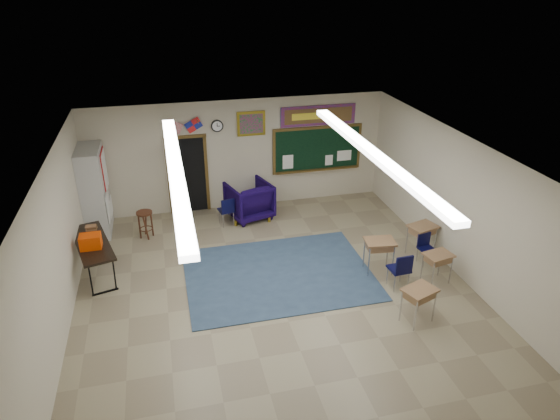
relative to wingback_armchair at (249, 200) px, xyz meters
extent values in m
plane|color=#857A5C|center=(-0.11, -3.72, -0.49)|extent=(9.00, 9.00, 0.00)
cube|color=#BBB498|center=(-0.11, 0.78, 1.01)|extent=(8.00, 0.04, 3.00)
cube|color=#BBB498|center=(-0.11, -8.22, 1.01)|extent=(8.00, 0.04, 3.00)
cube|color=#BBB498|center=(-4.11, -3.72, 1.01)|extent=(0.04, 9.00, 3.00)
cube|color=#BBB498|center=(3.89, -3.72, 1.01)|extent=(0.04, 9.00, 3.00)
cube|color=silver|center=(-0.11, -3.72, 2.51)|extent=(8.00, 9.00, 0.04)
cube|color=#334A62|center=(0.09, -2.92, -0.48)|extent=(4.00, 3.00, 0.02)
cube|color=black|center=(-1.51, 0.77, 0.56)|extent=(0.95, 0.04, 2.10)
cube|color=silver|center=(-1.85, 0.33, 0.54)|extent=(0.35, 0.86, 2.05)
cube|color=#543D18|center=(2.09, 0.75, 1.01)|extent=(2.55, 0.05, 1.30)
cube|color=black|center=(2.09, 0.73, 1.01)|extent=(2.40, 0.03, 1.15)
cube|color=#543D18|center=(2.09, 0.69, 0.41)|extent=(2.40, 0.12, 0.04)
cube|color=#AF190F|center=(2.09, 0.75, 1.96)|extent=(2.10, 0.04, 0.55)
cube|color=brown|center=(2.09, 0.74, 1.96)|extent=(1.90, 0.03, 0.40)
cube|color=olive|center=(0.24, 0.75, 1.86)|extent=(0.75, 0.05, 0.65)
cube|color=#A51466|center=(0.24, 0.73, 1.86)|extent=(0.62, 0.03, 0.52)
cylinder|color=black|center=(-0.66, 0.75, 1.86)|extent=(0.32, 0.05, 0.32)
cylinder|color=white|center=(-0.66, 0.73, 1.86)|extent=(0.26, 0.02, 0.26)
cube|color=#AEAEA9|center=(-3.83, 0.13, 0.61)|extent=(0.55, 1.25, 2.20)
imported|color=black|center=(0.00, 0.00, 0.00)|extent=(1.31, 1.33, 0.98)
cube|color=brown|center=(2.24, -3.31, 0.26)|extent=(0.70, 0.56, 0.04)
cube|color=brown|center=(2.24, -3.31, 0.15)|extent=(0.60, 0.47, 0.13)
cube|color=brown|center=(3.50, -2.86, 0.24)|extent=(0.73, 0.62, 0.04)
cube|color=brown|center=(3.50, -2.86, 0.13)|extent=(0.63, 0.53, 0.12)
cube|color=brown|center=(2.24, -5.09, 0.21)|extent=(0.72, 0.63, 0.04)
cube|color=brown|center=(2.24, -5.09, 0.11)|extent=(0.62, 0.54, 0.12)
cube|color=brown|center=(3.25, -3.99, 0.18)|extent=(0.65, 0.53, 0.04)
cube|color=brown|center=(3.25, -3.99, 0.08)|extent=(0.56, 0.45, 0.11)
cube|color=black|center=(-3.76, -1.92, 0.27)|extent=(1.10, 2.01, 0.05)
cube|color=red|center=(-3.74, -2.19, 0.45)|extent=(0.42, 0.32, 0.30)
cylinder|color=#482515|center=(-2.69, -0.49, 0.18)|extent=(0.39, 0.39, 0.05)
torus|color=#482515|center=(-2.69, -0.49, -0.26)|extent=(0.32, 0.32, 0.02)
camera|label=1|loc=(-2.07, -11.86, 5.53)|focal=32.00mm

